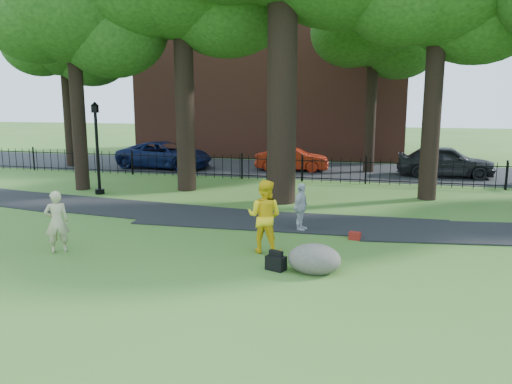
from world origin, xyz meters
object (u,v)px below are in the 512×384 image
(man, at_px, (265,216))
(lamppost, at_px, (97,149))
(red_sedan, at_px, (292,159))
(boulder, at_px, (314,257))
(woman, at_px, (57,222))

(man, distance_m, lamppost, 10.52)
(red_sedan, bearing_deg, boulder, -172.75)
(boulder, height_order, red_sedan, red_sedan)
(boulder, bearing_deg, woman, -178.63)
(woman, xyz_separation_m, man, (5.20, 1.35, 0.14))
(woman, relative_size, red_sedan, 0.41)
(boulder, distance_m, lamppost, 12.45)
(woman, distance_m, lamppost, 8.20)
(lamppost, bearing_deg, man, -43.73)
(woman, xyz_separation_m, lamppost, (-3.35, 7.41, 1.06))
(man, bearing_deg, red_sedan, -76.41)
(woman, distance_m, red_sedan, 16.37)
(woman, bearing_deg, red_sedan, -135.54)
(woman, height_order, lamppost, lamppost)
(man, bearing_deg, boulder, 147.04)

